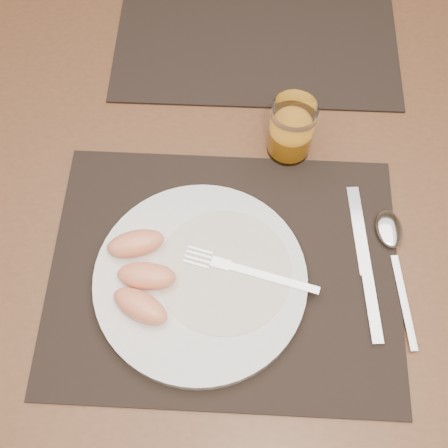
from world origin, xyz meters
TOP-DOWN VIEW (x-y plane):
  - ground at (0.00, 0.00)m, footprint 5.00×5.00m
  - table at (0.00, 0.00)m, footprint 1.40×0.90m
  - placemat_near at (-0.03, -0.22)m, footprint 0.46×0.36m
  - placemat_far at (0.02, 0.22)m, footprint 0.46×0.36m
  - plate at (-0.06, -0.24)m, footprint 0.27×0.27m
  - plate_dressing at (-0.03, -0.23)m, footprint 0.17×0.17m
  - fork at (-0.01, -0.22)m, footprint 0.17×0.06m
  - knife at (0.15, -0.22)m, footprint 0.03×0.22m
  - spoon at (0.19, -0.17)m, footprint 0.04×0.19m
  - juice_glass at (0.06, -0.03)m, footprint 0.06×0.06m
  - grapefruit_wedges at (-0.13, -0.24)m, footprint 0.09×0.14m

SIDE VIEW (x-z plane):
  - ground at x=0.00m, z-range 0.00..0.00m
  - table at x=0.00m, z-range 0.29..1.04m
  - placemat_near at x=-0.03m, z-range 0.75..0.75m
  - placemat_far at x=0.02m, z-range 0.75..0.75m
  - knife at x=0.15m, z-range 0.75..0.76m
  - spoon at x=0.19m, z-range 0.75..0.77m
  - plate at x=-0.06m, z-range 0.75..0.77m
  - plate_dressing at x=-0.03m, z-range 0.77..0.77m
  - fork at x=-0.01m, z-range 0.77..0.77m
  - grapefruit_wedges at x=-0.13m, z-range 0.77..0.80m
  - juice_glass at x=0.06m, z-range 0.75..0.84m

